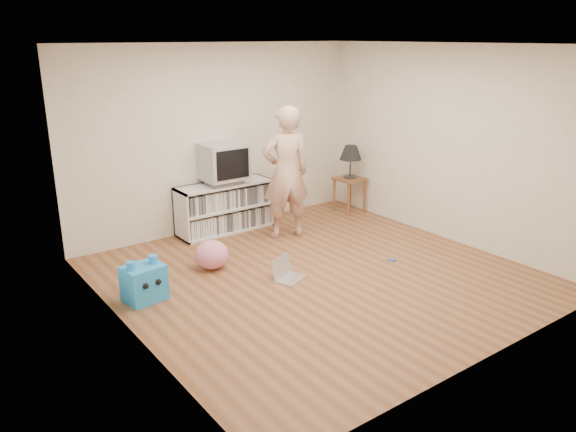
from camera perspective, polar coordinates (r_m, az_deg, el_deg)
The scene contains 13 objects.
ground at distance 6.63m, azimuth 2.99°, elevation -6.03°, with size 4.50×4.50×0.00m, color brown.
walls at distance 6.22m, azimuth 3.18°, elevation 4.98°, with size 4.52×4.52×2.60m.
ceiling at distance 6.06m, azimuth 3.40°, elevation 17.03°, with size 4.50×4.50×0.01m, color white.
media_unit at distance 8.06m, azimuth -6.49°, elevation 0.92°, with size 1.40×0.45×0.70m.
dvd_deck at distance 7.94m, azimuth -6.53°, elevation 3.55°, with size 0.45×0.35×0.07m, color gray.
crt_tv at distance 7.87m, azimuth -6.59°, elevation 5.56°, with size 0.60×0.53×0.50m.
side_table at distance 8.91m, azimuth 6.27°, elevation 3.03°, with size 0.42×0.42×0.55m.
table_lamp at distance 8.79m, azimuth 6.38°, elevation 6.34°, with size 0.34×0.34×0.52m.
person at distance 7.62m, azimuth -0.22°, elevation 4.40°, with size 0.66×0.44×1.82m, color #D8AA93.
laptop at distance 6.52m, azimuth -0.20°, elevation -5.81°, with size 0.44×0.40×0.25m.
playing_cards at distance 7.15m, azimuth 10.48°, elevation -4.40°, with size 0.07×0.09×0.02m, color #405BAC.
plush_blue at distance 6.15m, azimuth -14.42°, elevation -6.55°, with size 0.45×0.40×0.47m.
plush_pink at distance 6.82m, azimuth -7.76°, elevation -3.92°, with size 0.41×0.41×0.35m, color pink.
Camera 1 is at (-3.86, -4.68, 2.69)m, focal length 35.00 mm.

